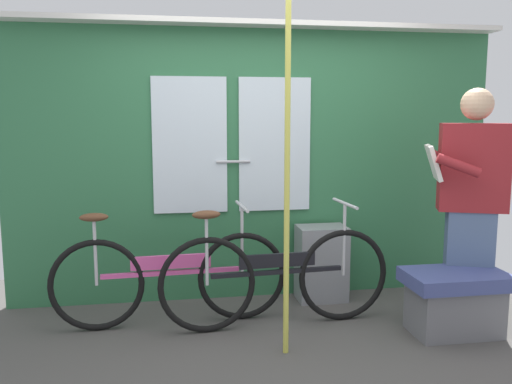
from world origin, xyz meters
TOP-DOWN VIEW (x-y plane):
  - ground_plane at (0.00, 0.00)m, footprint 5.07×3.81m
  - train_door_wall at (-0.01, 1.10)m, footprint 4.07×0.28m
  - bicycle_near_door at (-0.74, 0.53)m, footprint 1.73×0.44m
  - bicycle_leaning_behind at (0.03, 0.38)m, footprint 1.73×0.44m
  - passenger_reading_newspaper at (1.44, 0.23)m, footprint 0.63×0.58m
  - trash_bin_by_wall at (0.52, 0.89)m, footprint 0.41×0.28m
  - handrail_pole at (0.00, -0.08)m, footprint 0.04×0.04m
  - bench_seat_corner at (1.25, 0.03)m, footprint 0.70×0.44m

SIDE VIEW (x-z plane):
  - ground_plane at x=0.00m, z-range -0.04..0.00m
  - bench_seat_corner at x=1.25m, z-range 0.02..0.47m
  - trash_bin_by_wall at x=0.52m, z-range 0.00..0.63m
  - bicycle_near_door at x=-0.74m, z-range -0.08..0.80m
  - bicycle_leaning_behind at x=0.03m, z-range -0.08..0.83m
  - passenger_reading_newspaper at x=1.44m, z-range 0.05..1.78m
  - handrail_pole at x=0.00m, z-range 0.00..2.23m
  - train_door_wall at x=-0.01m, z-range 0.05..2.33m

